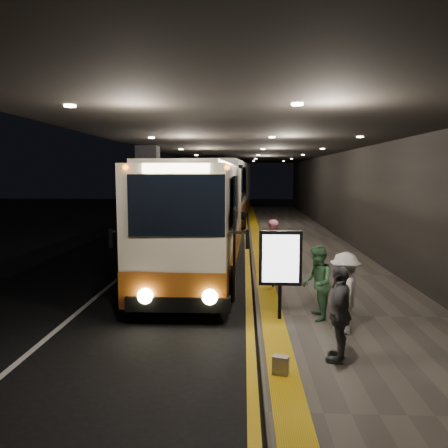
{
  "coord_description": "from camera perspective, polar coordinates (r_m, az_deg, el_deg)",
  "views": [
    {
      "loc": [
        2.2,
        -12.8,
        3.33
      ],
      "look_at": [
        1.55,
        1.36,
        1.7
      ],
      "focal_mm": 35.0,
      "sensor_mm": 36.0,
      "label": 1
    }
  ],
  "objects": [
    {
      "name": "passenger_waiting_white",
      "position": [
        9.15,
        15.51,
        -8.64
      ],
      "size": [
        0.78,
        1.16,
        1.64
      ],
      "primitive_type": "imported",
      "rotation": [
        0.0,
        0.0,
        -1.87
      ],
      "color": "beige",
      "rests_on": "sidewalk"
    },
    {
      "name": "passenger_waiting_grey",
      "position": [
        7.8,
        14.86,
        -11.22
      ],
      "size": [
        0.8,
        1.08,
        1.66
      ],
      "primitive_type": "imported",
      "rotation": [
        0.0,
        0.0,
        -1.92
      ],
      "color": "#454649",
      "rests_on": "sidewalk"
    },
    {
      "name": "support_columns",
      "position": [
        17.24,
        -9.8,
        2.71
      ],
      "size": [
        0.8,
        24.8,
        4.4
      ],
      "color": "black",
      "rests_on": "ground"
    },
    {
      "name": "tactile_strip",
      "position": [
        18.09,
        4.64,
        -3.56
      ],
      "size": [
        0.5,
        50.0,
        0.01
      ],
      "primitive_type": "cube",
      "color": "gold",
      "rests_on": "sidewalk"
    },
    {
      "name": "lane_line_white",
      "position": [
        18.54,
        -9.91,
        -3.86
      ],
      "size": [
        0.12,
        50.0,
        0.01
      ],
      "primitive_type": "cube",
      "color": "silver",
      "rests_on": "ground"
    },
    {
      "name": "terminal_wall",
      "position": [
        18.44,
        17.78,
        5.23
      ],
      "size": [
        0.1,
        50.0,
        6.0
      ],
      "primitive_type": "cube",
      "color": "black",
      "rests_on": "ground"
    },
    {
      "name": "stanchion_post",
      "position": [
        12.38,
        6.43,
        -5.89
      ],
      "size": [
        0.05,
        0.05,
        1.04
      ],
      "primitive_type": "cylinder",
      "color": "black",
      "rests_on": "sidewalk"
    },
    {
      "name": "bag_plain",
      "position": [
        7.34,
        7.42,
        -17.85
      ],
      "size": [
        0.28,
        0.22,
        0.31
      ],
      "primitive_type": "cube",
      "rotation": [
        0.0,
        0.0,
        -0.33
      ],
      "color": "#B6AFAA",
      "rests_on": "sidewalk"
    },
    {
      "name": "kerb_stripe_yellow",
      "position": [
        18.11,
        3.05,
        -4.02
      ],
      "size": [
        0.18,
        50.0,
        0.01
      ],
      "primitive_type": "cube",
      "color": "gold",
      "rests_on": "ground"
    },
    {
      "name": "info_sign",
      "position": [
        9.56,
        7.38,
        -4.66
      ],
      "size": [
        0.93,
        0.13,
        1.97
      ],
      "rotation": [
        0.0,
        0.0,
        -0.01
      ],
      "color": "black",
      "rests_on": "sidewalk"
    },
    {
      "name": "coach_second",
      "position": [
        30.35,
        0.26,
        3.99
      ],
      "size": [
        3.5,
        13.14,
        4.09
      ],
      "rotation": [
        0.0,
        0.0,
        -0.06
      ],
      "color": "beige",
      "rests_on": "ground"
    },
    {
      "name": "canopy",
      "position": [
        17.85,
        3.63,
        10.63
      ],
      "size": [
        9.0,
        50.0,
        0.4
      ],
      "primitive_type": "cube",
      "color": "black",
      "rests_on": "support_columns"
    },
    {
      "name": "ground",
      "position": [
        13.41,
        -6.98,
        -7.87
      ],
      "size": [
        90.0,
        90.0,
        0.0
      ],
      "primitive_type": "plane",
      "color": "black"
    },
    {
      "name": "sidewalk",
      "position": [
        18.27,
        10.61,
        -3.81
      ],
      "size": [
        4.5,
        50.0,
        0.15
      ],
      "primitive_type": "cube",
      "color": "#514C44",
      "rests_on": "ground"
    },
    {
      "name": "passenger_boarding",
      "position": [
        13.75,
        6.55,
        -3.09
      ],
      "size": [
        0.63,
        0.76,
        1.77
      ],
      "primitive_type": "imported",
      "rotation": [
        0.0,
        0.0,
        1.95
      ],
      "color": "#CA5E83",
      "rests_on": "sidewalk"
    },
    {
      "name": "coach_main",
      "position": [
        14.9,
        -2.88,
        0.31
      ],
      "size": [
        2.62,
        11.49,
        3.56
      ],
      "rotation": [
        0.0,
        0.0,
        -0.02
      ],
      "color": "beige",
      "rests_on": "ground"
    },
    {
      "name": "bag_polka",
      "position": [
        9.43,
        15.02,
        -12.17
      ],
      "size": [
        0.34,
        0.22,
        0.38
      ],
      "primitive_type": "cube",
      "rotation": [
        0.0,
        0.0,
        0.31
      ],
      "color": "black",
      "rests_on": "sidewalk"
    },
    {
      "name": "passenger_waiting_green",
      "position": [
        9.81,
        12.08,
        -7.53
      ],
      "size": [
        0.53,
        0.82,
        1.63
      ],
      "primitive_type": "imported",
      "rotation": [
        0.0,
        0.0,
        -1.63
      ],
      "color": "#43794D",
      "rests_on": "sidewalk"
    }
  ]
}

